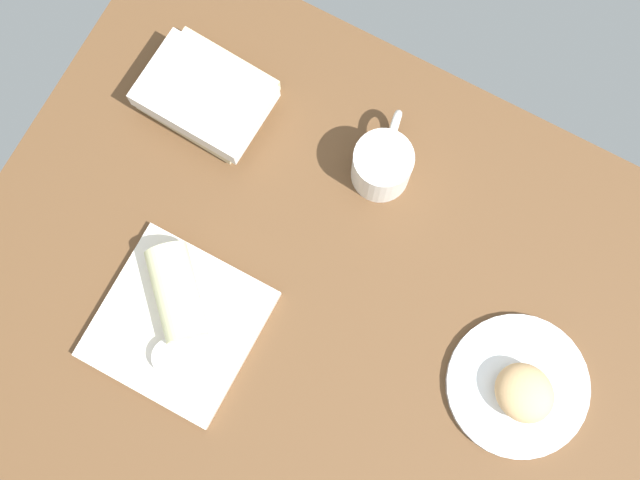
{
  "coord_description": "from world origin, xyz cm",
  "views": [
    {
      "loc": [
        -5.98,
        12.06,
        127.67
      ],
      "look_at": [
        6.43,
        -11.04,
        7.0
      ],
      "focal_mm": 47.22,
      "sensor_mm": 36.0,
      "label": 1
    }
  ],
  "objects_px": {
    "scone_pastry": "(524,393)",
    "coffee_mug": "(383,164)",
    "sauce_cup": "(172,357)",
    "square_plate": "(178,324)",
    "round_plate": "(518,386)",
    "breakfast_wrap": "(177,293)",
    "book_stack": "(206,95)"
  },
  "relations": [
    {
      "from": "coffee_mug",
      "to": "sauce_cup",
      "type": "bearing_deg",
      "value": 71.2
    },
    {
      "from": "round_plate",
      "to": "square_plate",
      "type": "distance_m",
      "value": 0.5
    },
    {
      "from": "round_plate",
      "to": "sauce_cup",
      "type": "xyz_separation_m",
      "value": [
        0.46,
        0.2,
        0.02
      ]
    },
    {
      "from": "scone_pastry",
      "to": "book_stack",
      "type": "height_order",
      "value": "scone_pastry"
    },
    {
      "from": "breakfast_wrap",
      "to": "book_stack",
      "type": "xyz_separation_m",
      "value": [
        0.12,
        -0.28,
        -0.01
      ]
    },
    {
      "from": "round_plate",
      "to": "sauce_cup",
      "type": "relative_size",
      "value": 3.83
    },
    {
      "from": "book_stack",
      "to": "sauce_cup",
      "type": "bearing_deg",
      "value": 112.71
    },
    {
      "from": "round_plate",
      "to": "breakfast_wrap",
      "type": "height_order",
      "value": "breakfast_wrap"
    },
    {
      "from": "coffee_mug",
      "to": "scone_pastry",
      "type": "bearing_deg",
      "value": 148.28
    },
    {
      "from": "scone_pastry",
      "to": "sauce_cup",
      "type": "height_order",
      "value": "scone_pastry"
    },
    {
      "from": "round_plate",
      "to": "book_stack",
      "type": "distance_m",
      "value": 0.63
    },
    {
      "from": "square_plate",
      "to": "coffee_mug",
      "type": "distance_m",
      "value": 0.38
    },
    {
      "from": "scone_pastry",
      "to": "round_plate",
      "type": "bearing_deg",
      "value": -57.76
    },
    {
      "from": "scone_pastry",
      "to": "square_plate",
      "type": "distance_m",
      "value": 0.51
    },
    {
      "from": "round_plate",
      "to": "square_plate",
      "type": "relative_size",
      "value": 0.93
    },
    {
      "from": "book_stack",
      "to": "coffee_mug",
      "type": "height_order",
      "value": "coffee_mug"
    },
    {
      "from": "square_plate",
      "to": "breakfast_wrap",
      "type": "xyz_separation_m",
      "value": [
        0.02,
        -0.04,
        0.04
      ]
    },
    {
      "from": "scone_pastry",
      "to": "breakfast_wrap",
      "type": "xyz_separation_m",
      "value": [
        0.5,
        0.11,
        0.01
      ]
    },
    {
      "from": "sauce_cup",
      "to": "book_stack",
      "type": "bearing_deg",
      "value": -67.29
    },
    {
      "from": "round_plate",
      "to": "book_stack",
      "type": "height_order",
      "value": "book_stack"
    },
    {
      "from": "breakfast_wrap",
      "to": "book_stack",
      "type": "distance_m",
      "value": 0.31
    },
    {
      "from": "square_plate",
      "to": "book_stack",
      "type": "height_order",
      "value": "book_stack"
    },
    {
      "from": "breakfast_wrap",
      "to": "coffee_mug",
      "type": "bearing_deg",
      "value": 16.91
    },
    {
      "from": "round_plate",
      "to": "sauce_cup",
      "type": "bearing_deg",
      "value": 23.77
    },
    {
      "from": "scone_pastry",
      "to": "sauce_cup",
      "type": "relative_size",
      "value": 1.62
    },
    {
      "from": "coffee_mug",
      "to": "round_plate",
      "type": "bearing_deg",
      "value": 149.05
    },
    {
      "from": "coffee_mug",
      "to": "breakfast_wrap",
      "type": "bearing_deg",
      "value": 61.33
    },
    {
      "from": "scone_pastry",
      "to": "coffee_mug",
      "type": "relative_size",
      "value": 0.65
    },
    {
      "from": "breakfast_wrap",
      "to": "coffee_mug",
      "type": "xyz_separation_m",
      "value": [
        -0.17,
        -0.31,
        -0.0
      ]
    },
    {
      "from": "square_plate",
      "to": "book_stack",
      "type": "relative_size",
      "value": 1.14
    },
    {
      "from": "breakfast_wrap",
      "to": "sauce_cup",
      "type": "bearing_deg",
      "value": -110.85
    },
    {
      "from": "coffee_mug",
      "to": "book_stack",
      "type": "bearing_deg",
      "value": 5.4
    }
  ]
}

